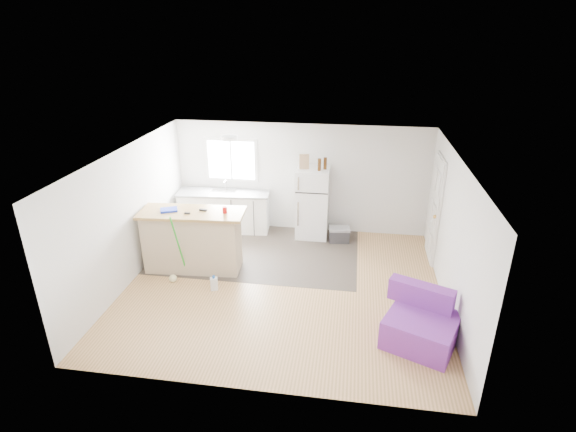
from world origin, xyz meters
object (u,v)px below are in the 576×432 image
(bottle_left, at_px, (319,165))
(bottle_right, at_px, (325,163))
(peninsula, at_px, (193,240))
(purple_seat, at_px, (421,324))
(refrigerator, at_px, (313,203))
(kitchen_cabinets, at_px, (225,211))
(cooler, at_px, (339,234))
(cleaner_jug, at_px, (214,284))
(red_cup, at_px, (225,210))
(blue_tray, at_px, (169,210))
(cardboard_box, at_px, (304,162))
(mop, at_px, (175,270))

(bottle_left, relative_size, bottle_right, 1.00)
(peninsula, relative_size, purple_seat, 1.59)
(refrigerator, bearing_deg, purple_seat, -60.18)
(kitchen_cabinets, relative_size, cooler, 4.42)
(kitchen_cabinets, relative_size, cleaner_jug, 7.32)
(bottle_left, distance_m, bottle_right, 0.15)
(kitchen_cabinets, xyz_separation_m, bottle_left, (2.11, -0.14, 1.20))
(refrigerator, distance_m, red_cup, 2.29)
(peninsula, bearing_deg, kitchen_cabinets, 83.23)
(red_cup, xyz_separation_m, bottle_right, (1.66, 1.73, 0.43))
(cleaner_jug, distance_m, blue_tray, 1.60)
(cooler, bearing_deg, red_cup, -150.64)
(cleaner_jug, height_order, red_cup, red_cup)
(cardboard_box, bearing_deg, purple_seat, -57.28)
(peninsula, bearing_deg, refrigerator, 36.69)
(cardboard_box, bearing_deg, cleaner_jug, -117.89)
(peninsula, distance_m, cleaner_jug, 1.02)
(cleaner_jug, relative_size, bottle_left, 1.13)
(red_cup, height_order, cardboard_box, cardboard_box)
(cardboard_box, height_order, bottle_left, cardboard_box)
(blue_tray, relative_size, bottle_right, 1.20)
(peninsula, relative_size, refrigerator, 1.27)
(cardboard_box, relative_size, bottle_right, 1.20)
(blue_tray, xyz_separation_m, bottle_right, (2.70, 1.78, 0.47))
(refrigerator, bearing_deg, peninsula, -139.72)
(cardboard_box, distance_m, bottle_right, 0.44)
(bottle_left, height_order, bottle_right, same)
(refrigerator, height_order, blue_tray, refrigerator)
(refrigerator, bearing_deg, kitchen_cabinets, 179.12)
(peninsula, relative_size, blue_tray, 6.51)
(mop, distance_m, bottle_left, 3.52)
(kitchen_cabinets, xyz_separation_m, refrigerator, (1.98, -0.02, 0.31))
(refrigerator, relative_size, cleaner_jug, 5.45)
(cooler, height_order, bottle_right, bottle_right)
(peninsula, xyz_separation_m, bottle_left, (2.20, 1.65, 1.07))
(peninsula, bearing_deg, blue_tray, 179.94)
(cooler, bearing_deg, purple_seat, -74.42)
(red_cup, bearing_deg, purple_seat, -25.44)
(kitchen_cabinets, xyz_separation_m, mop, (-0.29, -2.29, -0.23))
(peninsula, bearing_deg, cardboard_box, 38.91)
(cooler, height_order, bottle_left, bottle_left)
(cleaner_jug, bearing_deg, red_cup, 67.46)
(kitchen_cabinets, height_order, peninsula, kitchen_cabinets)
(cooler, xyz_separation_m, mop, (-2.87, -2.05, 0.06))
(kitchen_cabinets, relative_size, refrigerator, 1.34)
(cardboard_box, bearing_deg, bottle_right, 2.92)
(red_cup, bearing_deg, cleaner_jug, -94.15)
(refrigerator, relative_size, blue_tray, 5.13)
(peninsula, distance_m, cooler, 3.12)
(peninsula, bearing_deg, cleaner_jug, -53.04)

